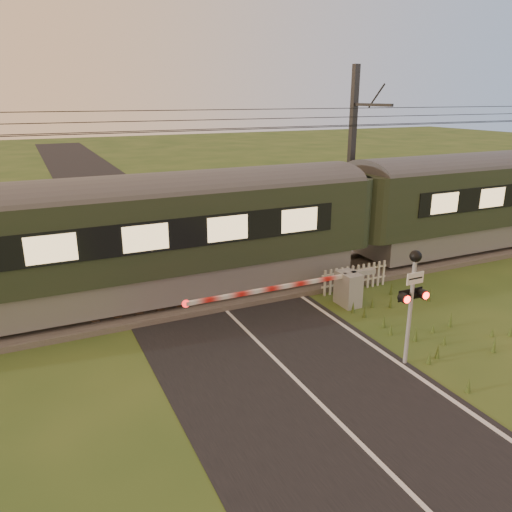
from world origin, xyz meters
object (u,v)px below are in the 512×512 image
crossing_signal (413,287)px  train (352,214)px  boom_gate (341,288)px  picket_fence (355,278)px  catenary_mast (352,159)px

crossing_signal → train: bearing=65.9°
boom_gate → picket_fence: bearing=37.3°
picket_fence → catenary_mast: 6.02m
crossing_signal → boom_gate: bearing=81.3°
catenary_mast → boom_gate: bearing=-127.1°
picket_fence → train: bearing=59.4°
train → catenary_mast: bearing=56.8°
crossing_signal → catenary_mast: (4.42, 8.84, 1.93)m
boom_gate → train: bearing=50.2°
crossing_signal → catenary_mast: size_ratio=0.39×
train → catenary_mast: size_ratio=5.43×
train → picket_fence: (-1.12, -1.89, -1.77)m
catenary_mast → picket_fence: bearing=-122.0°
train → crossing_signal: train is taller
picket_fence → catenary_mast: (2.58, 4.13, 3.54)m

